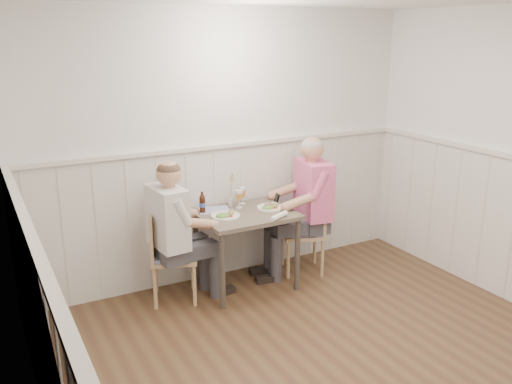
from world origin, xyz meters
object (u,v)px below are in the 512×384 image
chair_right (308,228)px  beer_bottle (202,203)px  diner_cream (173,245)px  dining_table (246,223)px  man_in_pink (309,216)px  chair_left (167,252)px  grass_vase (230,191)px

chair_right → beer_bottle: (-1.07, 0.16, 0.38)m
diner_cream → beer_bottle: diner_cream is taller
dining_table → beer_bottle: bearing=152.3°
dining_table → diner_cream: diner_cream is taller
man_in_pink → beer_bottle: bearing=169.8°
chair_left → grass_vase: (0.71, 0.15, 0.44)m
chair_right → diner_cream: size_ratio=0.63×
grass_vase → chair_right: bearing=-16.4°
diner_cream → beer_bottle: 0.50m
chair_left → diner_cream: size_ratio=0.63×
chair_left → man_in_pink: size_ratio=0.60×
chair_right → diner_cream: 1.44m
dining_table → beer_bottle: size_ratio=4.32×
chair_left → man_in_pink: bearing=-3.9°
dining_table → man_in_pink: bearing=-0.3°
diner_cream → beer_bottle: bearing=27.7°
grass_vase → diner_cream: bearing=-159.7°
dining_table → chair_left: chair_left is taller
grass_vase → man_in_pink: bearing=-18.6°
dining_table → diner_cream: size_ratio=0.65×
diner_cream → chair_left: bearing=104.0°
chair_left → grass_vase: grass_vase is taller
beer_bottle → dining_table: bearing=-27.7°
dining_table → grass_vase: grass_vase is taller
chair_left → beer_bottle: beer_bottle is taller
diner_cream → beer_bottle: (0.36, 0.19, 0.28)m
dining_table → chair_left: (-0.75, 0.09, -0.18)m
diner_cream → grass_vase: 0.80m
man_in_pink → beer_bottle: man_in_pink is taller
chair_right → diner_cream: diner_cream is taller
chair_right → grass_vase: grass_vase is taller
chair_left → beer_bottle: size_ratio=4.21×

